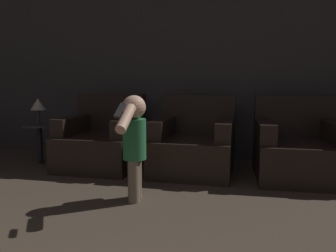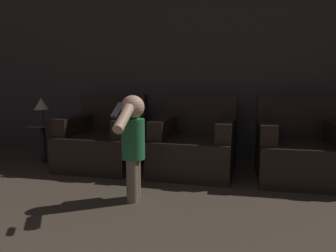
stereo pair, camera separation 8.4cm
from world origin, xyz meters
name	(u,v)px [view 1 (the left image)]	position (x,y,z in m)	size (l,w,h in m)	color
wall_back	(186,58)	(0.00, 4.50, 1.30)	(8.40, 0.05, 2.60)	#33302D
armchair_left	(103,142)	(-0.88, 3.79, 0.29)	(0.85, 0.90, 0.85)	black
armchair_middle	(194,145)	(0.21, 3.79, 0.29)	(0.87, 0.92, 0.85)	black
armchair_right	(298,150)	(1.30, 3.79, 0.29)	(0.88, 0.93, 0.85)	black
person_toddler	(134,139)	(-0.15, 2.77, 0.52)	(0.19, 0.60, 0.88)	brown
side_table	(39,132)	(-1.68, 3.74, 0.39)	(0.40, 0.40, 0.48)	black
lamp	(38,105)	(-1.68, 3.74, 0.72)	(0.18, 0.18, 0.32)	#262626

